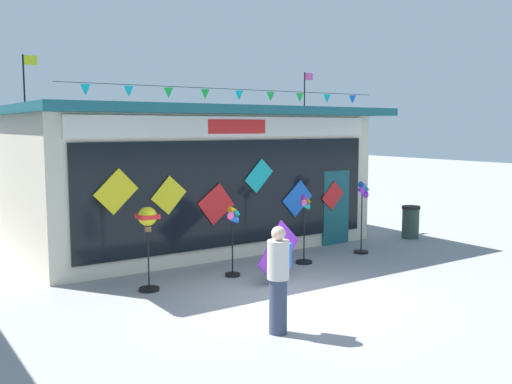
% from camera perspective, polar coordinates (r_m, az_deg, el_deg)
% --- Properties ---
extents(ground_plane, '(80.00, 80.00, 0.00)m').
position_cam_1_polar(ground_plane, '(10.96, 3.46, -10.35)').
color(ground_plane, gray).
extents(kite_shop_building, '(9.20, 5.99, 4.86)m').
position_cam_1_polar(kite_shop_building, '(15.85, -6.85, 1.69)').
color(kite_shop_building, beige).
rests_on(kite_shop_building, ground_plane).
extents(wind_spinner_far_left, '(0.40, 0.40, 1.65)m').
position_cam_1_polar(wind_spinner_far_left, '(11.23, -10.73, -3.43)').
color(wind_spinner_far_left, black).
rests_on(wind_spinner_far_left, ground_plane).
extents(wind_spinner_left, '(0.39, 0.33, 1.53)m').
position_cam_1_polar(wind_spinner_left, '(12.15, -2.30, -3.86)').
color(wind_spinner_left, black).
rests_on(wind_spinner_left, ground_plane).
extents(wind_spinner_center_left, '(0.39, 0.39, 1.63)m').
position_cam_1_polar(wind_spinner_center_left, '(13.34, 4.89, -3.27)').
color(wind_spinner_center_left, black).
rests_on(wind_spinner_center_left, ground_plane).
extents(wind_spinner_center_right, '(0.43, 0.36, 1.83)m').
position_cam_1_polar(wind_spinner_center_right, '(14.56, 10.58, -1.34)').
color(wind_spinner_center_right, black).
rests_on(wind_spinner_center_right, ground_plane).
extents(person_near_camera, '(0.47, 0.44, 1.68)m').
position_cam_1_polar(person_near_camera, '(8.88, 2.27, -8.44)').
color(person_near_camera, '#333D56').
rests_on(person_near_camera, ground_plane).
extents(trash_bin, '(0.52, 0.52, 0.93)m').
position_cam_1_polar(trash_bin, '(16.98, 15.14, -2.89)').
color(trash_bin, '#2D4238').
rests_on(trash_bin, ground_plane).
extents(display_kite_on_ground, '(1.25, 0.35, 1.25)m').
position_cam_1_polar(display_kite_on_ground, '(11.79, 2.27, -5.99)').
color(display_kite_on_ground, purple).
rests_on(display_kite_on_ground, ground_plane).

